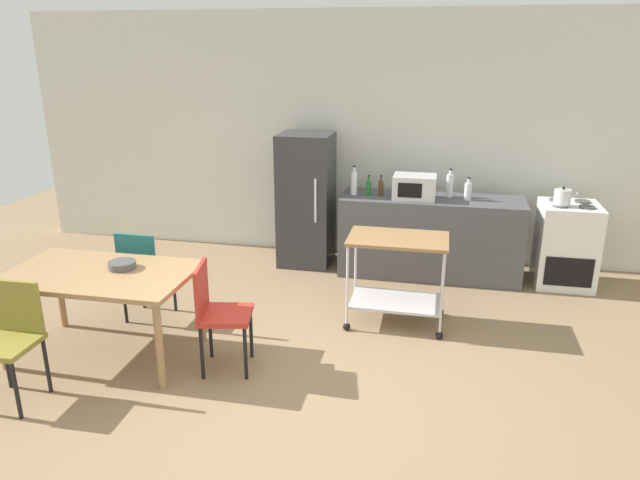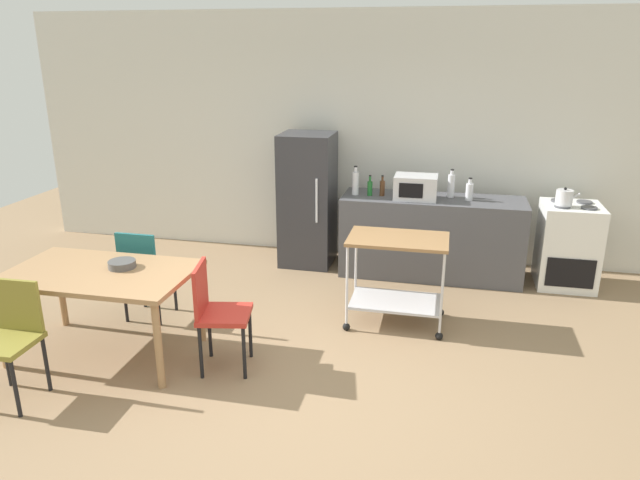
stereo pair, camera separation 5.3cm
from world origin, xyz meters
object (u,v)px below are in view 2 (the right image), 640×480
at_px(bottle_sparkling_water, 451,185).
at_px(bottle_soda, 469,191).
at_px(microwave, 416,187).
at_px(kettle, 564,197).
at_px(chair_teal, 144,268).
at_px(stove_oven, 568,245).
at_px(bottle_wine, 355,183).
at_px(bottle_soy_sauce, 382,188).
at_px(refrigerator, 308,200).
at_px(dining_table, 100,280).
at_px(fruit_bowl, 122,264).
at_px(chair_olive, 10,333).
at_px(bottle_sesame_oil, 370,188).
at_px(chair_red, 216,309).
at_px(kitchen_cart, 397,266).

bearing_deg(bottle_sparkling_water, bottle_soda, -27.10).
bearing_deg(microwave, kettle, -0.36).
relative_size(chair_teal, stove_oven, 0.97).
distance_m(bottle_wine, bottle_soy_sauce, 0.31).
relative_size(chair_teal, refrigerator, 0.57).
xyz_separation_m(dining_table, bottle_soy_sauce, (2.02, 2.42, 0.32)).
relative_size(dining_table, kettle, 6.26).
distance_m(fruit_bowl, kettle, 4.39).
xyz_separation_m(chair_olive, refrigerator, (1.43, 3.25, 0.26)).
xyz_separation_m(refrigerator, bottle_sparkling_water, (1.63, -0.01, 0.26)).
bearing_deg(bottle_sparkling_water, bottle_wine, -173.83).
bearing_deg(bottle_sparkling_water, bottle_sesame_oil, -172.14).
xyz_separation_m(refrigerator, bottle_wine, (0.58, -0.12, 0.26)).
height_order(chair_teal, stove_oven, stove_oven).
bearing_deg(bottle_soy_sauce, fruit_bowl, -129.12).
xyz_separation_m(chair_teal, chair_olive, (-0.30, -1.40, 0.00)).
distance_m(chair_red, bottle_soy_sauce, 2.67).
distance_m(bottle_sesame_oil, bottle_soda, 1.08).
relative_size(chair_teal, kitchen_cart, 0.98).
height_order(stove_oven, bottle_soy_sauce, bottle_soy_sauce).
bearing_deg(bottle_wine, kettle, -1.57).
relative_size(bottle_wine, bottle_soda, 1.32).
relative_size(fruit_bowl, kettle, 0.93).
bearing_deg(microwave, chair_red, -120.33).
distance_m(bottle_wine, kettle, 2.20).
xyz_separation_m(chair_teal, bottle_sparkling_water, (2.76, 1.84, 0.52)).
height_order(kitchen_cart, bottle_soda, bottle_soda).
bearing_deg(chair_teal, bottle_sesame_oil, -137.16).
height_order(kitchen_cart, microwave, microwave).
distance_m(stove_oven, bottle_sesame_oil, 2.22).
bearing_deg(fruit_bowl, bottle_sparkling_water, 42.56).
bearing_deg(chair_olive, bottle_sesame_oil, 53.97).
relative_size(bottle_wine, microwave, 0.71).
relative_size(dining_table, bottle_soy_sauce, 6.48).
bearing_deg(bottle_soda, kitchen_cart, -115.84).
relative_size(bottle_sesame_oil, kettle, 0.96).
distance_m(bottle_sparkling_water, fruit_bowl, 3.57).
height_order(chair_teal, microwave, microwave).
distance_m(refrigerator, bottle_sesame_oil, 0.79).
bearing_deg(refrigerator, stove_oven, -1.60).
distance_m(chair_red, stove_oven, 3.90).
bearing_deg(kitchen_cart, chair_red, -139.87).
bearing_deg(bottle_wine, refrigerator, 168.34).
xyz_separation_m(microwave, bottle_sparkling_water, (0.38, 0.16, 0.00)).
relative_size(chair_olive, bottle_soda, 3.59).
relative_size(chair_olive, refrigerator, 0.57).
bearing_deg(bottle_sesame_oil, bottle_sparkling_water, 7.86).
height_order(chair_teal, fruit_bowl, chair_teal).
bearing_deg(kettle, chair_red, -141.02).
xyz_separation_m(kitchen_cart, bottle_sesame_oil, (-0.44, 1.30, 0.42)).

